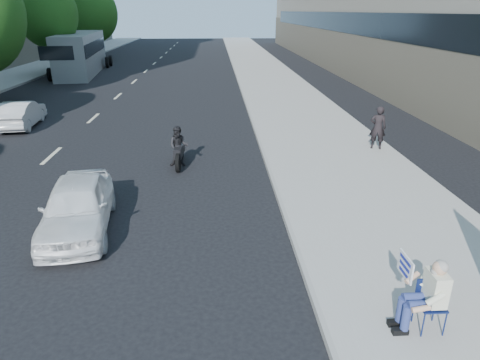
{
  "coord_description": "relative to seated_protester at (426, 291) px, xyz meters",
  "views": [
    {
      "loc": [
        -0.3,
        -7.65,
        5.09
      ],
      "look_at": [
        0.28,
        2.52,
        1.03
      ],
      "focal_mm": 32.0,
      "sensor_mm": 36.0,
      "label": 1
    }
  ],
  "objects": [
    {
      "name": "near_sidewalk",
      "position": [
        0.97,
        22.1,
        -0.8
      ],
      "size": [
        5.0,
        120.0,
        0.15
      ],
      "primitive_type": "cube",
      "color": "#9F9B95",
      "rests_on": "ground"
    },
    {
      "name": "ground",
      "position": [
        -3.03,
        2.1,
        -0.87
      ],
      "size": [
        160.0,
        160.0,
        0.0
      ],
      "primitive_type": "plane",
      "color": "black",
      "rests_on": "ground"
    },
    {
      "name": "tree_far_d",
      "position": [
        -16.73,
        32.1,
        4.01
      ],
      "size": [
        4.8,
        4.8,
        7.65
      ],
      "color": "#382616",
      "rests_on": "ground"
    },
    {
      "name": "white_sedan_near",
      "position": [
        -6.75,
        4.1,
        -0.22
      ],
      "size": [
        2.02,
        3.98,
        1.3
      ],
      "primitive_type": "imported",
      "rotation": [
        0.0,
        0.0,
        0.13
      ],
      "color": "white",
      "rests_on": "ground"
    },
    {
      "name": "bus",
      "position": [
        -14.74,
        33.21,
        0.76
      ],
      "size": [
        3.92,
        12.29,
        3.3
      ],
      "rotation": [
        0.0,
        0.0,
        0.12
      ],
      "color": "gray",
      "rests_on": "ground"
    },
    {
      "name": "seated_protester",
      "position": [
        0.0,
        0.0,
        0.0
      ],
      "size": [
        0.83,
        1.12,
        1.31
      ],
      "color": "navy",
      "rests_on": "near_sidewalk"
    },
    {
      "name": "white_sedan_mid",
      "position": [
        -12.37,
        14.59,
        -0.27
      ],
      "size": [
        1.62,
        3.79,
        1.21
      ],
      "primitive_type": "imported",
      "rotation": [
        0.0,
        0.0,
        3.23
      ],
      "color": "silver",
      "rests_on": "ground"
    },
    {
      "name": "pedestrian_woman",
      "position": [
        2.77,
        9.84,
        0.1
      ],
      "size": [
        0.69,
        0.56,
        1.64
      ],
      "primitive_type": "imported",
      "rotation": [
        0.0,
        0.0,
        2.82
      ],
      "color": "black",
      "rests_on": "near_sidewalk"
    },
    {
      "name": "motorcycle",
      "position": [
        -4.63,
        8.71,
        -0.24
      ],
      "size": [
        0.72,
        2.05,
        1.42
      ],
      "rotation": [
        0.0,
        0.0,
        -0.06
      ],
      "color": "black",
      "rests_on": "ground"
    },
    {
      "name": "tree_far_e",
      "position": [
        -16.73,
        46.1,
        3.91
      ],
      "size": [
        5.4,
        5.4,
        7.89
      ],
      "color": "#382616",
      "rests_on": "ground"
    }
  ]
}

